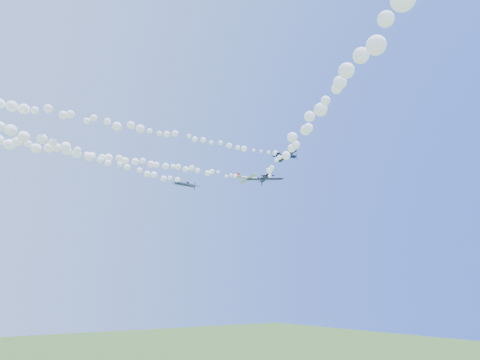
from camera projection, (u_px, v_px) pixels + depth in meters
plane_white at (248, 178)px, 122.68m from camera, size 8.02×8.45×2.21m
smoke_trail_white at (127, 160)px, 104.91m from camera, size 69.10×9.11×3.31m
plane_navy at (286, 156)px, 97.33m from camera, size 6.93×7.27×1.89m
smoke_trail_navy at (112, 124)px, 78.24m from camera, size 77.87×10.91×2.73m
plane_grey at (186, 184)px, 103.25m from camera, size 7.53×7.81×2.48m
smoke_trail_grey at (41, 140)px, 71.84m from camera, size 68.79×28.48×3.38m
plane_black at (265, 178)px, 74.64m from camera, size 6.71×6.34×1.84m
smoke_trail_black at (351, 68)px, 37.42m from camera, size 34.39×66.58×2.71m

